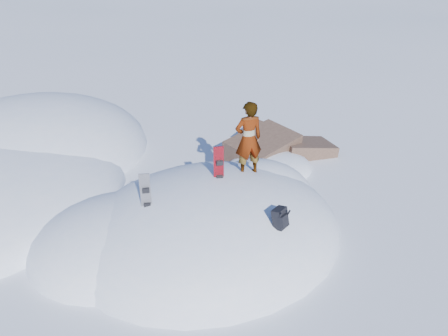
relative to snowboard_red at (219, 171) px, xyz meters
name	(u,v)px	position (x,y,z in m)	size (l,w,h in m)	color
ground	(210,236)	(-0.43, -0.33, -1.63)	(120.00, 120.00, 0.00)	white
snow_mound	(200,233)	(-0.60, -0.09, -1.63)	(8.00, 6.00, 3.00)	white
rock_outcrop	(271,160)	(3.29, 2.68, -1.62)	(4.68, 4.41, 1.68)	brown
snowboard_red	(219,171)	(0.00, 0.00, 0.00)	(0.26, 0.18, 1.39)	#B10919
snowboard_dark	(146,199)	(-1.98, -0.23, -0.14)	(0.25, 0.19, 1.33)	black
backpack	(281,218)	(0.50, -2.10, -0.29)	(0.43, 0.47, 0.54)	black
gear_pile	(143,293)	(-2.63, -1.69, -1.51)	(1.00, 0.81, 0.26)	black
person	(248,139)	(0.91, 0.14, 0.65)	(0.73, 0.48, 2.01)	slate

